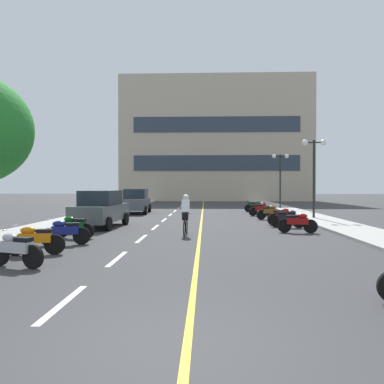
# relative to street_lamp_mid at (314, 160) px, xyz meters

# --- Properties ---
(ground_plane) EXTENTS (140.00, 140.00, 0.00)m
(ground_plane) POSITION_rel_street_lamp_mid_xyz_m (-7.08, 2.38, -3.63)
(ground_plane) COLOR #38383A
(curb_left) EXTENTS (2.40, 72.00, 0.12)m
(curb_left) POSITION_rel_street_lamp_mid_xyz_m (-14.28, 5.38, -3.57)
(curb_left) COLOR #A8A8A3
(curb_left) RESTS_ON ground
(curb_right) EXTENTS (2.40, 72.00, 0.12)m
(curb_right) POSITION_rel_street_lamp_mid_xyz_m (0.12, 5.38, -3.57)
(curb_right) COLOR #A8A8A3
(curb_right) RESTS_ON ground
(lane_dash_0) EXTENTS (0.14, 2.20, 0.01)m
(lane_dash_0) POSITION_rel_street_lamp_mid_xyz_m (-9.08, -16.62, -3.63)
(lane_dash_0) COLOR silver
(lane_dash_0) RESTS_ON ground
(lane_dash_1) EXTENTS (0.14, 2.20, 0.01)m
(lane_dash_1) POSITION_rel_street_lamp_mid_xyz_m (-9.08, -12.62, -3.63)
(lane_dash_1) COLOR silver
(lane_dash_1) RESTS_ON ground
(lane_dash_2) EXTENTS (0.14, 2.20, 0.01)m
(lane_dash_2) POSITION_rel_street_lamp_mid_xyz_m (-9.08, -8.62, -3.63)
(lane_dash_2) COLOR silver
(lane_dash_2) RESTS_ON ground
(lane_dash_3) EXTENTS (0.14, 2.20, 0.01)m
(lane_dash_3) POSITION_rel_street_lamp_mid_xyz_m (-9.08, -4.62, -3.63)
(lane_dash_3) COLOR silver
(lane_dash_3) RESTS_ON ground
(lane_dash_4) EXTENTS (0.14, 2.20, 0.01)m
(lane_dash_4) POSITION_rel_street_lamp_mid_xyz_m (-9.08, -0.62, -3.63)
(lane_dash_4) COLOR silver
(lane_dash_4) RESTS_ON ground
(lane_dash_5) EXTENTS (0.14, 2.20, 0.01)m
(lane_dash_5) POSITION_rel_street_lamp_mid_xyz_m (-9.08, 3.38, -3.63)
(lane_dash_5) COLOR silver
(lane_dash_5) RESTS_ON ground
(lane_dash_6) EXTENTS (0.14, 2.20, 0.01)m
(lane_dash_6) POSITION_rel_street_lamp_mid_xyz_m (-9.08, 7.38, -3.63)
(lane_dash_6) COLOR silver
(lane_dash_6) RESTS_ON ground
(lane_dash_7) EXTENTS (0.14, 2.20, 0.01)m
(lane_dash_7) POSITION_rel_street_lamp_mid_xyz_m (-9.08, 11.38, -3.63)
(lane_dash_7) COLOR silver
(lane_dash_7) RESTS_ON ground
(lane_dash_8) EXTENTS (0.14, 2.20, 0.01)m
(lane_dash_8) POSITION_rel_street_lamp_mid_xyz_m (-9.08, 15.38, -3.63)
(lane_dash_8) COLOR silver
(lane_dash_8) RESTS_ON ground
(lane_dash_9) EXTENTS (0.14, 2.20, 0.01)m
(lane_dash_9) POSITION_rel_street_lamp_mid_xyz_m (-9.08, 19.38, -3.63)
(lane_dash_9) COLOR silver
(lane_dash_9) RESTS_ON ground
(lane_dash_10) EXTENTS (0.14, 2.20, 0.01)m
(lane_dash_10) POSITION_rel_street_lamp_mid_xyz_m (-9.08, 23.38, -3.63)
(lane_dash_10) COLOR silver
(lane_dash_10) RESTS_ON ground
(lane_dash_11) EXTENTS (0.14, 2.20, 0.01)m
(lane_dash_11) POSITION_rel_street_lamp_mid_xyz_m (-9.08, 27.38, -3.63)
(lane_dash_11) COLOR silver
(lane_dash_11) RESTS_ON ground
(centre_line_yellow) EXTENTS (0.12, 66.00, 0.01)m
(centre_line_yellow) POSITION_rel_street_lamp_mid_xyz_m (-6.83, 5.38, -3.63)
(centre_line_yellow) COLOR gold
(centre_line_yellow) RESTS_ON ground
(office_building) EXTENTS (25.98, 7.53, 16.89)m
(office_building) POSITION_rel_street_lamp_mid_xyz_m (-5.18, 30.09, 4.81)
(office_building) COLOR #BCAD93
(office_building) RESTS_ON ground
(street_lamp_mid) EXTENTS (1.46, 0.36, 4.75)m
(street_lamp_mid) POSITION_rel_street_lamp_mid_xyz_m (0.00, 0.00, 0.00)
(street_lamp_mid) COLOR black
(street_lamp_mid) RESTS_ON curb_right
(street_lamp_far) EXTENTS (1.46, 0.36, 4.72)m
(street_lamp_far) POSITION_rel_street_lamp_mid_xyz_m (-0.02, 10.18, -0.02)
(street_lamp_far) COLOR black
(street_lamp_far) RESTS_ON curb_right
(parked_car_near) EXTENTS (2.16, 4.31, 1.82)m
(parked_car_near) POSITION_rel_street_lamp_mid_xyz_m (-11.79, -4.69, -2.71)
(parked_car_near) COLOR black
(parked_car_near) RESTS_ON ground
(parked_car_mid) EXTENTS (2.06, 4.26, 1.82)m
(parked_car_mid) POSITION_rel_street_lamp_mid_xyz_m (-11.78, 4.71, -2.71)
(parked_car_mid) COLOR black
(parked_car_mid) RESTS_ON ground
(motorcycle_1) EXTENTS (1.64, 0.78, 0.92)m
(motorcycle_1) POSITION_rel_street_lamp_mid_xyz_m (-11.39, -13.81, -3.16)
(motorcycle_1) COLOR black
(motorcycle_1) RESTS_ON ground
(motorcycle_2) EXTENTS (1.68, 0.64, 0.92)m
(motorcycle_2) POSITION_rel_street_lamp_mid_xyz_m (-11.64, -12.19, -3.16)
(motorcycle_2) COLOR black
(motorcycle_2) RESTS_ON ground
(motorcycle_3) EXTENTS (1.67, 0.69, 0.92)m
(motorcycle_3) POSITION_rel_street_lamp_mid_xyz_m (-11.47, -10.28, -3.16)
(motorcycle_3) COLOR black
(motorcycle_3) RESTS_ON ground
(motorcycle_4) EXTENTS (1.69, 0.62, 0.92)m
(motorcycle_4) POSITION_rel_street_lamp_mid_xyz_m (-11.76, -8.60, -3.16)
(motorcycle_4) COLOR black
(motorcycle_4) RESTS_ON ground
(motorcycle_5) EXTENTS (1.69, 0.60, 0.92)m
(motorcycle_5) POSITION_rel_street_lamp_mid_xyz_m (-2.58, -6.62, -3.16)
(motorcycle_5) COLOR black
(motorcycle_5) RESTS_ON ground
(motorcycle_6) EXTENTS (1.64, 0.78, 0.92)m
(motorcycle_6) POSITION_rel_street_lamp_mid_xyz_m (-2.57, -4.57, -3.16)
(motorcycle_6) COLOR black
(motorcycle_6) RESTS_ON ground
(motorcycle_7) EXTENTS (1.63, 0.81, 0.92)m
(motorcycle_7) POSITION_rel_street_lamp_mid_xyz_m (-2.54, -3.10, -3.16)
(motorcycle_7) COLOR black
(motorcycle_7) RESTS_ON ground
(motorcycle_8) EXTENTS (1.67, 0.70, 0.92)m
(motorcycle_8) POSITION_rel_street_lamp_mid_xyz_m (-2.67, -0.08, -3.16)
(motorcycle_8) COLOR black
(motorcycle_8) RESTS_ON ground
(motorcycle_9) EXTENTS (1.66, 0.72, 0.92)m
(motorcycle_9) POSITION_rel_street_lamp_mid_xyz_m (-2.82, 2.69, -3.16)
(motorcycle_9) COLOR black
(motorcycle_9) RESTS_ON ground
(motorcycle_10) EXTENTS (1.64, 0.80, 0.92)m
(motorcycle_10) POSITION_rel_street_lamp_mid_xyz_m (-2.57, 4.65, -3.16)
(motorcycle_10) COLOR black
(motorcycle_10) RESTS_ON ground
(motorcycle_11) EXTENTS (1.68, 0.65, 0.92)m
(motorcycle_11) POSITION_rel_street_lamp_mid_xyz_m (-2.70, 6.61, -3.16)
(motorcycle_11) COLOR black
(motorcycle_11) RESTS_ON ground
(cyclist_rider) EXTENTS (0.42, 1.77, 1.71)m
(cyclist_rider) POSITION_rel_street_lamp_mid_xyz_m (-7.43, -7.56, -2.74)
(cyclist_rider) COLOR black
(cyclist_rider) RESTS_ON ground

